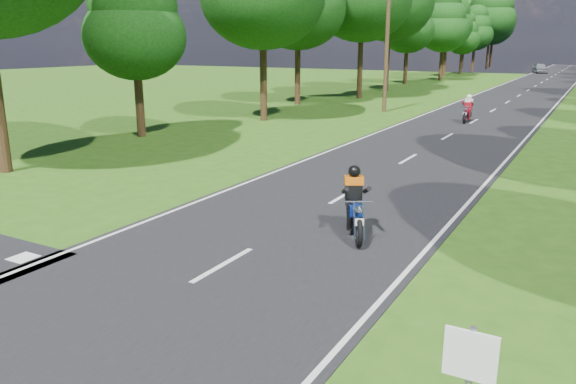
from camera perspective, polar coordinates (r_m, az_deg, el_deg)
The scene contains 8 objects.
ground at distance 9.93m, azimuth -13.49°, elevation -11.14°, with size 160.00×160.00×0.00m, color #284F12.
main_road at distance 56.95m, azimuth 23.20°, elevation 9.46°, with size 7.00×140.00×0.02m, color black.
road_markings at distance 55.11m, azimuth 22.83°, elevation 9.37°, with size 7.40×140.00×0.01m.
treeline at distance 66.80m, azimuth 26.27°, elevation 16.90°, with size 40.00×115.35×14.78m.
telegraph_pole at distance 36.55m, azimuth 10.01°, elevation 14.39°, with size 1.20×0.26×8.00m.
rider_near_blue at distance 12.78m, azimuth 6.78°, elevation -0.95°, with size 0.64×1.91×1.60m, color navy, non-canonical shape.
rider_far_red at distance 32.78m, azimuth 17.79°, elevation 8.10°, with size 0.61×1.82×1.52m, color #A20C27, non-canonical shape.
distant_car at distance 90.03m, azimuth 24.23°, elevation 11.41°, with size 1.67×4.15×1.41m, color #A9AAB0.
Camera 1 is at (6.21, -6.45, 4.30)m, focal length 35.00 mm.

